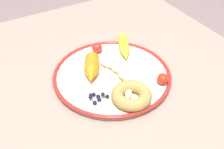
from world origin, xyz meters
TOP-DOWN VIEW (x-y plane):
  - dining_table at (0.00, 0.00)m, footprint 0.92×0.83m
  - plate at (-0.04, 0.04)m, footprint 0.35×0.35m
  - banana at (-0.07, 0.03)m, footprint 0.19×0.07m
  - carrot_orange at (-0.01, 0.09)m, footprint 0.12×0.09m
  - carrot_yellow at (0.04, -0.05)m, footprint 0.13×0.08m
  - donut at (-0.15, 0.05)m, footprint 0.13×0.13m
  - blueberry_pile at (-0.11, 0.12)m, footprint 0.04×0.06m
  - tomato_near at (0.09, 0.02)m, footprint 0.03×0.03m
  - tomato_mid at (-0.14, -0.07)m, footprint 0.03×0.03m

SIDE VIEW (x-z plane):
  - dining_table at x=0.00m, z-range 0.26..0.96m
  - plate at x=-0.04m, z-range 0.70..0.72m
  - blueberry_pile at x=-0.11m, z-range 0.71..0.73m
  - banana at x=-0.07m, z-range 0.71..0.74m
  - carrot_yellow at x=0.04m, z-range 0.72..0.75m
  - donut at x=-0.15m, z-range 0.72..0.75m
  - tomato_mid at x=-0.14m, z-range 0.72..0.75m
  - tomato_near at x=0.09m, z-range 0.72..0.75m
  - carrot_orange at x=-0.01m, z-range 0.72..0.76m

